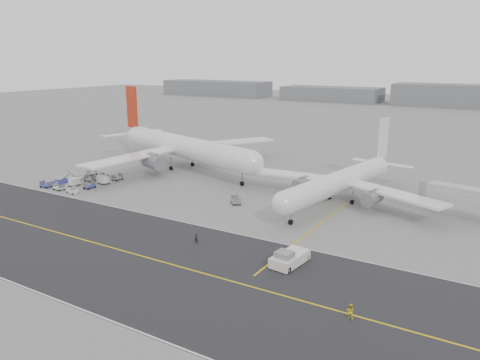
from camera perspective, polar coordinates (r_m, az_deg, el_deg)
The scene contains 11 objects.
ground at distance 94.99m, azimuth -9.76°, elevation -3.90°, with size 700.00×700.00×0.00m, color gray.
taxiway at distance 79.58m, azimuth -15.45°, elevation -7.93°, with size 220.00×59.00×0.03m.
horizon_buildings at distance 330.52m, azimuth 25.98°, elevation 7.96°, with size 520.00×28.00×28.00m, color slate, non-canonical shape.
airliner_a at distance 130.43m, azimuth -7.06°, elevation 4.06°, with size 60.46×59.26×21.51m.
airliner_b at distance 101.37m, azimuth 12.22°, elevation -0.11°, with size 45.45×46.30×16.07m.
pushback_tug at distance 70.69m, azimuth 6.01°, elevation -9.47°, with size 4.03×9.01×2.54m.
jet_bridge at distance 97.36m, azimuth 26.03°, elevation -1.91°, with size 17.76×6.40×6.62m.
gse_cluster at distance 121.17m, azimuth -18.58°, elevation -0.42°, with size 17.62×21.68×2.03m, color gray, non-canonical shape.
stray_dolly at distance 98.81m, azimuth -0.49°, elevation -2.95°, with size 1.68×2.73×1.68m, color silver, non-canonical shape.
ground_crew_a at distance 78.45m, azimuth -5.33°, elevation -7.10°, with size 0.63×0.41×1.72m, color black.
ground_crew_b at distance 58.56m, azimuth 13.29°, elevation -15.30°, with size 0.94×0.73×1.93m, color yellow.
Camera 1 is at (59.44, -67.86, 29.76)m, focal length 35.00 mm.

